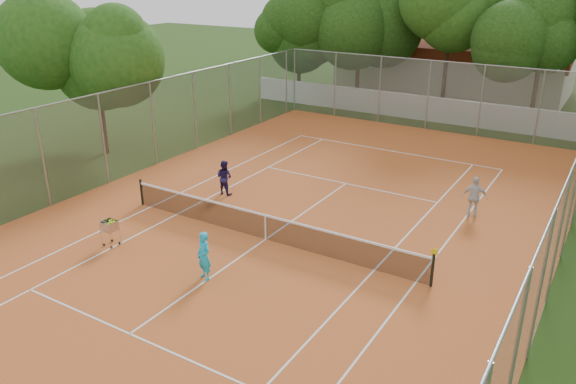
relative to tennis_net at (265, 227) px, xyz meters
The scene contains 12 objects.
ground 0.51m from the tennis_net, ahead, with size 120.00×120.00×0.00m, color #1A320D.
court_pad 0.50m from the tennis_net, ahead, with size 18.00×34.00×0.02m, color #BC5924.
court_lines 0.49m from the tennis_net, ahead, with size 10.98×23.78×0.01m, color white.
tennis_net is the anchor object (origin of this frame).
perimeter_fence 1.49m from the tennis_net, ahead, with size 18.00×34.00×4.00m, color slate.
boundary_wall 19.00m from the tennis_net, 90.00° to the left, with size 26.00×0.30×1.50m, color white.
clubhouse 29.12m from the tennis_net, 93.95° to the left, with size 16.40×9.00×4.40m, color beige.
tropical_trees 22.45m from the tennis_net, 90.00° to the left, with size 29.00×19.00×10.00m, color #15340D.
player_near 3.20m from the tennis_net, 92.05° to the right, with size 0.56×0.37×1.55m, color #1AB5E5.
player_far_left 4.69m from the tennis_net, 145.08° to the left, with size 0.71×0.55×1.46m, color #221A4E.
player_far_right 8.09m from the tennis_net, 45.51° to the left, with size 0.94×0.39×1.60m, color silver.
ball_hopper 5.29m from the tennis_net, 143.75° to the right, with size 0.48×0.48×1.00m, color #B2B3B9.
Camera 1 is at (9.87, -14.62, 8.91)m, focal length 35.00 mm.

